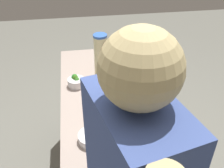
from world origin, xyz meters
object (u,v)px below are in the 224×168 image
object	(u,v)px
mason_jar	(126,57)
broccoli_bowl_back	(142,128)
lemonade_pitcher	(101,56)
broccoli_bowl_center	(92,136)
broccoli_bowl_front	(76,81)
cooking_pot	(128,84)

from	to	relation	value
mason_jar	broccoli_bowl_back	bearing A→B (deg)	-5.11
lemonade_pitcher	broccoli_bowl_center	distance (m)	0.65
broccoli_bowl_center	broccoli_bowl_back	world-z (taller)	broccoli_bowl_center
broccoli_bowl_front	lemonade_pitcher	bearing A→B (deg)	120.80
cooking_pot	mason_jar	world-z (taller)	cooking_pot
broccoli_bowl_front	broccoli_bowl_back	size ratio (longest dim) A/B	0.95
cooking_pot	lemonade_pitcher	world-z (taller)	lemonade_pitcher
lemonade_pitcher	broccoli_bowl_back	bearing A→B (deg)	13.22
broccoli_bowl_front	broccoli_bowl_center	distance (m)	0.52
broccoli_bowl_front	broccoli_bowl_back	world-z (taller)	broccoli_bowl_front
cooking_pot	broccoli_bowl_center	bearing A→B (deg)	-38.36
cooking_pot	broccoli_bowl_front	size ratio (longest dim) A/B	2.47
mason_jar	cooking_pot	bearing A→B (deg)	-10.54
broccoli_bowl_back	broccoli_bowl_center	bearing A→B (deg)	-86.87
broccoli_bowl_front	broccoli_bowl_center	world-z (taller)	same
cooking_pot	mason_jar	size ratio (longest dim) A/B	2.20
cooking_pot	broccoli_bowl_back	bearing A→B (deg)	2.65
cooking_pot	mason_jar	bearing A→B (deg)	169.46
lemonade_pitcher	mason_jar	bearing A→B (deg)	121.65
cooking_pot	broccoli_bowl_center	distance (m)	0.42
cooking_pot	broccoli_bowl_back	distance (m)	0.32
broccoli_bowl_front	broccoli_bowl_center	xyz separation A→B (m)	(0.52, 0.06, -0.01)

